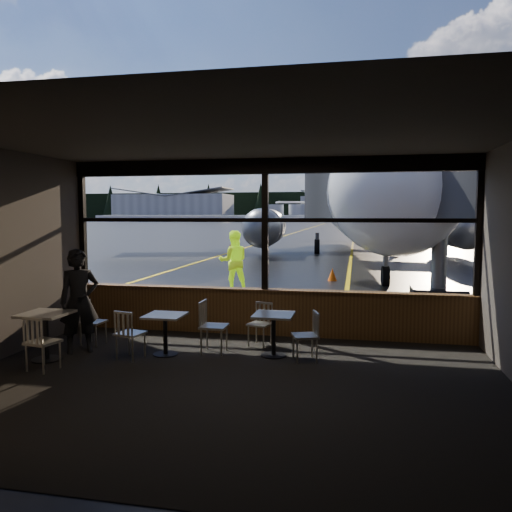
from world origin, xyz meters
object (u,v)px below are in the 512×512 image
(cafe_table_mid, at_px, (165,335))
(cone_nose, at_px, (332,274))
(chair_mid_s, at_px, (131,334))
(jet_bridge, at_px, (421,215))
(chair_near_n, at_px, (260,325))
(ground_crew, at_px, (234,261))
(cafe_table_near, at_px, (274,335))
(chair_near_w, at_px, (214,327))
(cone_wing, at_px, (230,249))
(chair_near_e, at_px, (305,336))
(airliner, at_px, (360,156))
(passenger, at_px, (79,301))
(chair_left_s, at_px, (43,343))
(cafe_table_left, at_px, (46,337))
(chair_mid_w, at_px, (93,323))

(cafe_table_mid, xyz_separation_m, cone_nose, (2.35, 10.23, -0.13))
(cafe_table_mid, xyz_separation_m, chair_mid_s, (-0.49, -0.32, 0.07))
(jet_bridge, bearing_deg, chair_near_n, -119.10)
(chair_mid_s, distance_m, cone_nose, 10.92)
(cafe_table_mid, relative_size, ground_crew, 0.37)
(cafe_table_near, height_order, chair_near_w, chair_near_w)
(cone_wing, bearing_deg, jet_bridge, -56.78)
(chair_near_e, bearing_deg, cone_nose, -18.41)
(cone_nose, bearing_deg, cone_wing, 120.61)
(cafe_table_mid, bearing_deg, chair_near_n, 31.25)
(airliner, height_order, cone_wing, airliner)
(jet_bridge, bearing_deg, cone_wing, 123.22)
(chair_mid_s, xyz_separation_m, ground_crew, (-0.07, 7.39, 0.53))
(chair_near_w, bearing_deg, cafe_table_mid, -71.10)
(chair_near_e, distance_m, chair_near_n, 1.19)
(passenger, bearing_deg, jet_bridge, 10.38)
(airliner, xyz_separation_m, chair_near_n, (-1.82, -21.04, -5.37))
(chair_near_n, xyz_separation_m, cone_nose, (0.88, 9.33, -0.17))
(chair_near_w, bearing_deg, chair_left_s, -58.51)
(jet_bridge, height_order, cafe_table_left, jet_bridge)
(passenger, relative_size, cone_wing, 3.19)
(cafe_table_mid, xyz_separation_m, cafe_table_left, (-1.81, -0.68, 0.05))
(chair_near_w, bearing_deg, cafe_table_left, -70.04)
(airliner, distance_m, cafe_table_left, 23.81)
(airliner, distance_m, chair_near_e, 22.49)
(chair_mid_w, xyz_separation_m, passenger, (0.05, -0.52, 0.49))
(chair_near_n, bearing_deg, cone_nose, -78.99)
(airliner, relative_size, passenger, 20.78)
(chair_mid_w, xyz_separation_m, ground_crew, (1.01, 6.69, 0.54))
(passenger, bearing_deg, chair_near_e, -34.37)
(cone_nose, bearing_deg, airliner, 85.37)
(chair_mid_s, bearing_deg, airliner, 92.80)
(cafe_table_mid, bearing_deg, ground_crew, 94.47)
(cafe_table_near, height_order, chair_left_s, chair_left_s)
(cafe_table_mid, height_order, chair_near_e, chair_near_e)
(cone_wing, bearing_deg, ground_crew, -75.24)
(cafe_table_mid, height_order, cone_nose, cafe_table_mid)
(chair_mid_s, xyz_separation_m, cone_wing, (-3.90, 21.93, -0.14))
(airliner, xyz_separation_m, cafe_table_left, (-5.11, -22.63, -5.37))
(cone_nose, bearing_deg, ground_crew, -132.66)
(airliner, distance_m, chair_left_s, 24.20)
(cafe_table_near, distance_m, chair_near_n, 0.70)
(cafe_table_mid, relative_size, cone_wing, 1.24)
(jet_bridge, relative_size, ground_crew, 5.72)
(cafe_table_mid, distance_m, chair_near_n, 1.73)
(airliner, relative_size, jet_bridge, 3.47)
(jet_bridge, height_order, cone_nose, jet_bridge)
(chair_near_e, bearing_deg, airliner, -21.00)
(chair_mid_s, xyz_separation_m, chair_mid_w, (-1.08, 0.70, -0.01))
(airliner, xyz_separation_m, chair_near_w, (-2.51, -21.67, -5.31))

